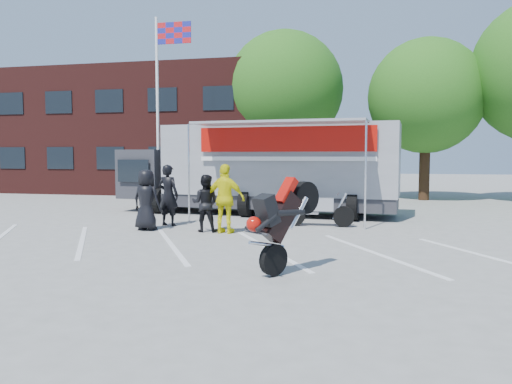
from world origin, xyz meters
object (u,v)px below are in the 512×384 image
at_px(tree_mid, 426,96).
at_px(spectator_leather_c, 205,203).
at_px(stunt_bike_rider, 298,271).
at_px(spectator_leather_a, 146,200).
at_px(flagpole, 163,87).
at_px(tree_left, 284,90).
at_px(parked_motorcycle, 319,226).
at_px(spectator_leather_b, 168,195).
at_px(spectator_hivis, 226,199).
at_px(transporter_truck, 266,214).

xyz_separation_m(tree_mid, spectator_leather_c, (-7.06, -11.85, -4.14)).
relative_size(stunt_bike_rider, spectator_leather_a, 1.08).
height_order(stunt_bike_rider, spectator_leather_c, spectator_leather_c).
bearing_deg(spectator_leather_c, flagpole, -62.67).
relative_size(tree_left, spectator_leather_a, 4.94).
height_order(parked_motorcycle, stunt_bike_rider, stunt_bike_rider).
distance_m(flagpole, tree_left, 7.37).
bearing_deg(tree_left, spectator_leather_b, -97.48).
bearing_deg(parked_motorcycle, spectator_hivis, 126.95).
distance_m(spectator_leather_a, spectator_leather_c, 1.75).
relative_size(stunt_bike_rider, spectator_hivis, 0.98).
distance_m(parked_motorcycle, spectator_leather_c, 3.59).
bearing_deg(spectator_hivis, transporter_truck, -84.79).
distance_m(stunt_bike_rider, spectator_leather_b, 7.04).
distance_m(tree_left, spectator_leather_b, 12.88).
xyz_separation_m(tree_mid, spectator_hivis, (-6.42, -12.01, -3.99)).
relative_size(transporter_truck, parked_motorcycle, 4.76).
xyz_separation_m(tree_mid, stunt_bike_rider, (-3.83, -16.03, -4.94)).
xyz_separation_m(tree_left, spectator_leather_b, (-1.56, -11.92, -4.63)).
xyz_separation_m(tree_left, spectator_leather_a, (-1.80, -12.94, -4.69)).
bearing_deg(spectator_leather_c, spectator_leather_b, -35.89).
relative_size(spectator_leather_a, spectator_leather_b, 0.93).
bearing_deg(flagpole, spectator_hivis, -55.43).
height_order(flagpole, spectator_leather_a, flagpole).
bearing_deg(transporter_truck, tree_left, 100.12).
bearing_deg(parked_motorcycle, tree_left, 13.26).
distance_m(tree_mid, spectator_leather_b, 14.44).
bearing_deg(parked_motorcycle, stunt_bike_rider, -179.76).
height_order(flagpole, spectator_hivis, flagpole).
bearing_deg(spectator_leather_c, transporter_truck, -104.52).
height_order(tree_left, tree_mid, tree_left).
bearing_deg(spectator_hivis, spectator_leather_b, -19.40).
height_order(spectator_leather_a, spectator_leather_c, spectator_leather_a).
bearing_deg(spectator_leather_a, flagpole, -62.26).
bearing_deg(tree_left, spectator_leather_a, -97.93).
distance_m(stunt_bike_rider, spectator_hivis, 4.88).
distance_m(tree_left, spectator_leather_c, 13.70).
bearing_deg(spectator_leather_b, tree_mid, -118.53).
relative_size(spectator_leather_b, spectator_leather_c, 1.16).
distance_m(tree_mid, spectator_leather_c, 14.40).
bearing_deg(spectator_leather_b, transporter_truck, -113.55).
relative_size(transporter_truck, spectator_hivis, 5.32).
bearing_deg(spectator_leather_a, spectator_leather_b, -94.76).
bearing_deg(transporter_truck, spectator_leather_b, -118.27).
bearing_deg(flagpole, parked_motorcycle, -35.24).
bearing_deg(flagpole, spectator_leather_c, -58.58).
distance_m(tree_left, parked_motorcycle, 12.76).
distance_m(tree_mid, stunt_bike_rider, 17.21).
bearing_deg(spectator_leather_b, spectator_hivis, 162.68).
height_order(parked_motorcycle, spectator_leather_a, spectator_leather_a).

